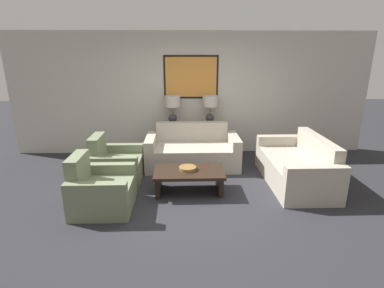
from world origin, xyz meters
TOP-DOWN VIEW (x-y plane):
  - ground_plane at (0.00, 0.00)m, footprint 20.00×20.00m
  - back_wall at (0.00, 2.42)m, footprint 7.89×0.12m
  - console_table at (0.00, 2.16)m, footprint 1.24×0.36m
  - table_lamp_left at (-0.41, 2.16)m, footprint 0.34×0.34m
  - table_lamp_right at (0.41, 2.16)m, footprint 0.34×0.34m
  - couch_by_back_wall at (0.00, 1.49)m, footprint 1.83×0.93m
  - couch_by_side at (1.81, 0.60)m, footprint 0.93×1.83m
  - coffee_table at (-0.09, 0.32)m, footprint 1.14×0.67m
  - decorative_bowl at (-0.12, 0.34)m, footprint 0.28×0.28m
  - armchair_near_back_wall at (-1.41, 0.83)m, footprint 0.84×0.86m
  - armchair_near_camera at (-1.41, -0.19)m, footprint 0.84×0.86m

SIDE VIEW (x-z plane):
  - ground_plane at x=0.00m, z-range 0.00..0.00m
  - coffee_table at x=-0.09m, z-range 0.09..0.47m
  - armchair_near_back_wall at x=-1.41m, z-range -0.14..0.70m
  - armchair_near_camera at x=-1.41m, z-range -0.14..0.70m
  - couch_by_back_wall at x=0.00m, z-range -0.13..0.71m
  - couch_by_side at x=1.81m, z-range -0.13..0.71m
  - console_table at x=0.00m, z-range 0.00..0.73m
  - decorative_bowl at x=-0.12m, z-range 0.38..0.43m
  - table_lamp_left at x=-0.41m, z-range 0.83..1.43m
  - table_lamp_right at x=0.41m, z-range 0.83..1.43m
  - back_wall at x=0.00m, z-range 0.01..2.66m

